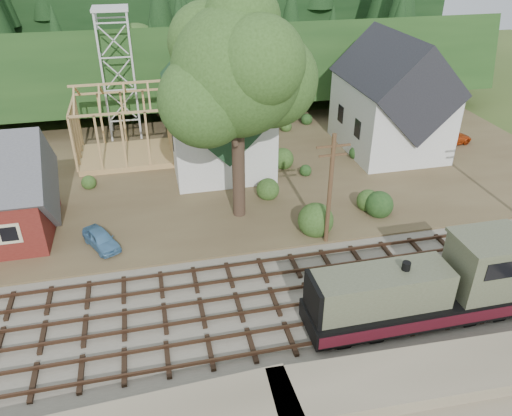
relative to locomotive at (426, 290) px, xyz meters
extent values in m
plane|color=#384C1E|center=(-9.54, 3.00, -2.12)|extent=(140.00, 140.00, 0.00)
cube|color=#726B5B|center=(-9.54, 3.00, -2.04)|extent=(64.00, 11.00, 0.16)
cube|color=brown|center=(-9.54, 21.00, -1.97)|extent=(64.00, 26.00, 0.30)
cube|color=#1E3F19|center=(-9.54, 45.00, -2.12)|extent=(70.00, 28.96, 12.74)
cube|color=black|center=(-9.54, 61.00, -2.12)|extent=(80.00, 20.00, 12.00)
cube|color=silver|center=(-7.54, 23.00, 1.38)|extent=(8.00, 12.00, 6.40)
cube|color=#1B3C23|center=(-7.54, 23.00, 4.58)|extent=(8.40, 12.96, 8.40)
cube|color=silver|center=(-7.54, 17.00, 6.58)|extent=(2.40, 2.40, 4.00)
cone|color=#1B3C23|center=(-7.54, 17.00, 9.88)|extent=(5.37, 5.37, 2.60)
cube|color=silver|center=(8.46, 22.00, 1.38)|extent=(8.00, 10.00, 6.40)
cube|color=black|center=(8.46, 22.00, 4.58)|extent=(8.40, 10.80, 8.40)
cube|color=tan|center=(-15.54, 25.00, -1.57)|extent=(8.00, 6.00, 0.50)
cube|color=tan|center=(-15.54, 25.00, 5.08)|extent=(8.00, 0.18, 0.18)
cube|color=silver|center=(-16.94, 29.60, 4.18)|extent=(0.18, 0.18, 12.00)
cube|color=silver|center=(-14.14, 29.60, 4.18)|extent=(0.18, 0.18, 12.00)
cube|color=silver|center=(-16.94, 32.40, 4.18)|extent=(0.18, 0.18, 12.00)
cube|color=silver|center=(-14.14, 32.40, 4.18)|extent=(0.18, 0.18, 12.00)
cube|color=silver|center=(-15.54, 31.00, 10.18)|extent=(3.20, 3.20, 0.25)
cylinder|color=#38281E|center=(-7.54, 13.00, 2.18)|extent=(0.90, 0.90, 8.00)
sphere|color=#2E4A1B|center=(-7.54, 13.00, 8.68)|extent=(8.40, 8.40, 8.40)
sphere|color=#2E4A1B|center=(-5.04, 14.00, 7.68)|extent=(6.40, 6.40, 6.40)
sphere|color=#2E4A1B|center=(-9.74, 12.20, 7.18)|extent=(6.00, 6.00, 6.00)
cylinder|color=#4C331E|center=(-2.54, 8.20, 1.88)|extent=(0.28, 0.28, 8.00)
cube|color=#4C331E|center=(-2.54, 8.20, 5.08)|extent=(2.20, 0.12, 0.12)
cube|color=#4C331E|center=(-2.54, 8.20, 4.48)|extent=(1.80, 0.12, 0.12)
cube|color=black|center=(-0.46, 0.00, -1.79)|extent=(11.96, 2.49, 0.35)
cube|color=black|center=(-0.46, 0.00, -1.06)|extent=(11.96, 2.89, 1.10)
cube|color=#4B4E38|center=(-2.66, 0.00, 0.53)|extent=(7.18, 2.29, 2.09)
cube|color=#4B4E38|center=(3.33, 0.00, 1.08)|extent=(3.59, 2.79, 3.19)
cube|color=#4B4E38|center=(3.33, 0.00, 2.73)|extent=(3.79, 2.99, 0.20)
cube|color=black|center=(3.33, -1.41, 1.78)|extent=(2.39, 0.06, 1.00)
cube|color=#410E17|center=(-0.46, -1.46, -1.06)|extent=(11.96, 0.04, 0.70)
cube|color=#410E17|center=(-0.46, 1.47, -1.06)|extent=(11.96, 0.04, 0.70)
cylinder|color=black|center=(-1.46, 0.00, 1.68)|extent=(0.44, 0.44, 0.70)
imported|color=#548AB4|center=(-17.26, 10.86, -1.23)|extent=(2.86, 3.72, 1.18)
imported|color=#BE3C0F|center=(15.01, 21.58, -1.23)|extent=(4.47, 2.59, 1.17)
camera|label=1|loc=(-13.45, -18.14, 16.96)|focal=35.00mm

